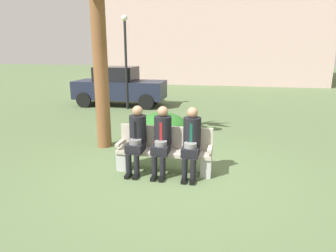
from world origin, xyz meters
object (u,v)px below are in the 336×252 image
(seated_man_middle, at_px, (162,137))
(shrub_mid_lawn, at_px, (162,130))
(parked_car_near, at_px, (119,86))
(park_bench, at_px, (164,151))
(building_backdrop, at_px, (214,18))
(street_lamp, at_px, (126,53))
(seated_man_right, at_px, (191,139))
(seated_man_left, at_px, (137,136))
(shrub_near_bench, at_px, (147,127))
(palm_tree_tall, at_px, (98,12))

(seated_man_middle, distance_m, shrub_mid_lawn, 1.71)
(parked_car_near, bearing_deg, shrub_mid_lawn, -59.33)
(park_bench, relative_size, shrub_mid_lawn, 1.36)
(shrub_mid_lawn, distance_m, building_backdrop, 18.32)
(shrub_mid_lawn, xyz_separation_m, street_lamp, (-2.53, 4.54, 1.82))
(shrub_mid_lawn, bearing_deg, seated_man_right, -59.92)
(building_backdrop, bearing_deg, shrub_mid_lawn, -90.21)
(street_lamp, bearing_deg, seated_man_left, -68.90)
(park_bench, xyz_separation_m, seated_man_right, (0.55, -0.13, 0.32))
(seated_man_right, distance_m, shrub_near_bench, 2.73)
(palm_tree_tall, bearing_deg, seated_man_middle, -37.31)
(palm_tree_tall, height_order, shrub_mid_lawn, palm_tree_tall)
(seated_man_right, height_order, shrub_mid_lawn, seated_man_right)
(seated_man_middle, distance_m, building_backdrop, 19.85)
(seated_man_right, bearing_deg, parked_car_near, 120.53)
(seated_man_middle, height_order, street_lamp, street_lamp)
(seated_man_right, bearing_deg, seated_man_middle, -179.97)
(seated_man_left, height_order, building_backdrop, building_backdrop)
(seated_man_middle, bearing_deg, seated_man_left, -179.92)
(seated_man_left, height_order, palm_tree_tall, palm_tree_tall)
(seated_man_left, distance_m, seated_man_right, 1.09)
(seated_man_right, xyz_separation_m, palm_tree_tall, (-2.38, 1.37, 2.48))
(shrub_near_bench, distance_m, building_backdrop, 17.78)
(shrub_near_bench, relative_size, shrub_mid_lawn, 0.75)
(seated_man_right, distance_m, shrub_mid_lawn, 1.92)
(seated_man_left, distance_m, street_lamp, 6.80)
(shrub_near_bench, relative_size, parked_car_near, 0.27)
(palm_tree_tall, bearing_deg, seated_man_right, -29.96)
(park_bench, height_order, street_lamp, street_lamp)
(park_bench, xyz_separation_m, parked_car_near, (-3.54, 6.81, 0.42))
(palm_tree_tall, xyz_separation_m, parked_car_near, (-1.72, 5.57, -2.39))
(seated_man_middle, height_order, building_backdrop, building_backdrop)
(park_bench, distance_m, shrub_near_bench, 2.31)
(park_bench, xyz_separation_m, seated_man_left, (-0.54, -0.13, 0.32))
(seated_man_middle, bearing_deg, palm_tree_tall, 142.69)
(parked_car_near, bearing_deg, seated_man_left, -66.61)
(seated_man_left, bearing_deg, shrub_mid_lawn, 85.13)
(park_bench, distance_m, seated_man_middle, 0.34)
(palm_tree_tall, distance_m, shrub_mid_lawn, 3.14)
(palm_tree_tall, xyz_separation_m, building_backdrop, (1.49, 18.06, 1.58))
(park_bench, bearing_deg, seated_man_middle, -100.36)
(palm_tree_tall, bearing_deg, shrub_near_bench, 44.72)
(park_bench, height_order, seated_man_middle, seated_man_middle)
(shrub_near_bench, bearing_deg, seated_man_left, -79.43)
(street_lamp, distance_m, building_backdrop, 13.74)
(parked_car_near, bearing_deg, seated_man_middle, -63.14)
(building_backdrop, bearing_deg, park_bench, -89.02)
(seated_man_left, xyz_separation_m, seated_man_right, (1.09, 0.00, 0.01))
(seated_man_right, bearing_deg, seated_man_left, -179.94)
(seated_man_left, distance_m, building_backdrop, 19.85)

